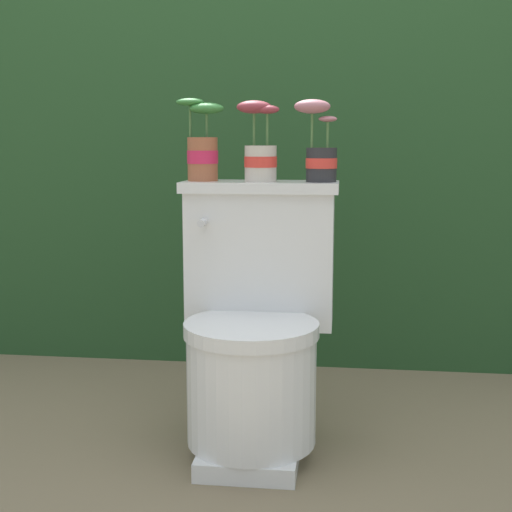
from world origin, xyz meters
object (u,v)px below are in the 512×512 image
object	(u,v)px
toilet	(255,334)
potted_plant_left	(202,147)
potted_plant_middle	(320,150)
potted_plant_midleft	(260,150)

from	to	relation	value
toilet	potted_plant_left	distance (m)	0.54
potted_plant_middle	toilet	bearing A→B (deg)	-145.32
toilet	potted_plant_middle	xyz separation A→B (m)	(0.16, 0.11, 0.49)
toilet	potted_plant_midleft	bearing A→B (deg)	90.35
potted_plant_midleft	potted_plant_middle	size ratio (longest dim) A/B	0.99
potted_plant_left	toilet	bearing A→B (deg)	-37.57
potted_plant_left	potted_plant_middle	size ratio (longest dim) A/B	1.03
potted_plant_midleft	potted_plant_middle	distance (m)	0.16
potted_plant_left	potted_plant_midleft	size ratio (longest dim) A/B	1.04
potted_plant_left	potted_plant_middle	world-z (taller)	potted_plant_left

